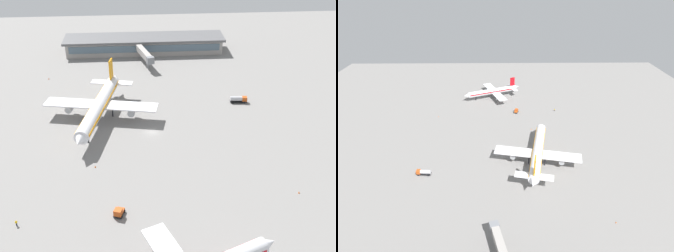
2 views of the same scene
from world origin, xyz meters
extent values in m
plane|color=gray|center=(0.00, 0.00, 0.00)|extent=(288.00, 288.00, 0.00)
cube|color=#9E9993|center=(0.22, -78.00, 3.17)|extent=(74.60, 15.83, 6.34)
cube|color=#4C6070|center=(0.22, -69.93, 4.08)|extent=(71.62, 0.30, 3.26)
cube|color=#59595B|center=(0.22, -78.00, 6.79)|extent=(77.59, 16.46, 1.09)
cylinder|color=white|center=(17.61, -9.57, 5.55)|extent=(12.69, 42.12, 4.62)
cone|color=white|center=(21.96, 12.40, 5.55)|extent=(5.20, 5.39, 4.39)
cone|color=white|center=(13.27, -31.54, 6.24)|extent=(4.75, 6.39, 3.70)
cube|color=orange|center=(17.61, -9.57, 5.89)|extent=(12.45, 40.49, 0.83)
cube|color=white|center=(17.20, -11.63, 5.08)|extent=(40.47, 14.34, 0.42)
cylinder|color=#A5A8AD|center=(6.24, -9.46, 3.47)|extent=(3.55, 5.85, 2.54)
cylinder|color=#A5A8AD|center=(28.17, -13.80, 3.47)|extent=(3.55, 5.85, 2.54)
cube|color=white|center=(13.94, -28.12, 6.01)|extent=(16.40, 6.79, 0.33)
cube|color=orange|center=(13.94, -28.12, 11.56)|extent=(1.27, 4.05, 7.40)
cylinder|color=black|center=(20.47, 4.86, 1.62)|extent=(0.55, 0.55, 3.24)
cylinder|color=black|center=(13.33, -12.15, 1.62)|extent=(0.55, 0.55, 3.24)
cylinder|color=black|center=(20.59, -13.59, 1.62)|extent=(0.55, 0.55, 3.24)
cone|color=white|center=(-23.10, 56.11, 4.56)|extent=(4.90, 4.80, 3.61)
cube|color=black|center=(-33.81, -19.50, 0.55)|extent=(6.41, 2.29, 0.30)
cube|color=#BF4C19|center=(-36.06, -19.36, 1.50)|extent=(1.92, 2.01, 1.60)
cube|color=#3F596B|center=(-36.87, -19.31, 1.82)|extent=(0.18, 1.60, 0.90)
cylinder|color=#B7B7BC|center=(-32.91, -19.55, 1.60)|extent=(4.60, 2.08, 1.80)
cylinder|color=black|center=(-36.07, -20.31, 0.40)|extent=(0.82, 0.35, 0.80)
cylinder|color=black|center=(-35.95, -18.41, 0.40)|extent=(0.82, 0.35, 0.80)
cylinder|color=black|center=(-31.67, -20.58, 0.40)|extent=(0.82, 0.35, 0.80)
cylinder|color=black|center=(-31.55, -18.69, 0.40)|extent=(0.82, 0.35, 0.80)
cube|color=black|center=(9.71, 39.52, 0.55)|extent=(2.83, 3.64, 0.30)
cube|color=#BF4C19|center=(9.93, 40.19, 1.50)|extent=(2.38, 2.32, 1.60)
cube|color=#3F596B|center=(10.19, 40.95, 1.82)|extent=(1.54, 0.59, 0.90)
cube|color=#BF4C19|center=(9.42, 38.67, 0.95)|extent=(2.25, 1.94, 0.50)
cylinder|color=black|center=(9.17, 40.89, 0.40)|extent=(0.54, 0.85, 0.80)
cylinder|color=black|center=(10.97, 40.28, 0.40)|extent=(0.54, 0.85, 0.80)
cylinder|color=black|center=(8.45, 38.77, 0.40)|extent=(0.54, 0.85, 0.80)
cylinder|color=black|center=(10.24, 38.16, 0.40)|extent=(0.54, 0.85, 0.80)
cylinder|color=#1E2338|center=(34.59, 41.47, 0.42)|extent=(0.45, 0.45, 0.85)
cylinder|color=yellow|center=(34.59, 41.47, 1.15)|extent=(0.53, 0.53, 0.60)
sphere|color=tan|center=(34.59, 41.47, 1.56)|extent=(0.22, 0.22, 0.22)
cylinder|color=yellow|center=(34.78, 41.62, 1.15)|extent=(0.10, 0.10, 0.54)
cylinder|color=yellow|center=(34.40, 41.33, 1.15)|extent=(0.10, 0.10, 0.54)
cube|color=#9E9993|center=(0.83, -61.09, 5.20)|extent=(7.06, 16.80, 2.80)
cylinder|color=slate|center=(-0.76, -55.46, 1.90)|extent=(0.90, 0.90, 3.80)
cube|color=slate|center=(-1.72, -52.08, 5.20)|extent=(3.66, 3.16, 3.08)
cone|color=#EA590C|center=(-38.33, 34.67, 0.30)|extent=(0.44, 0.44, 0.60)
cone|color=#EA590C|center=(17.31, 18.66, 0.30)|extent=(0.44, 0.44, 0.60)
cone|color=#EA590C|center=(41.78, -46.79, 0.30)|extent=(0.44, 0.44, 0.60)
camera|label=1|loc=(3.45, 119.51, 72.39)|focal=44.60mm
camera|label=2|loc=(1.40, -112.23, 78.86)|focal=28.81mm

